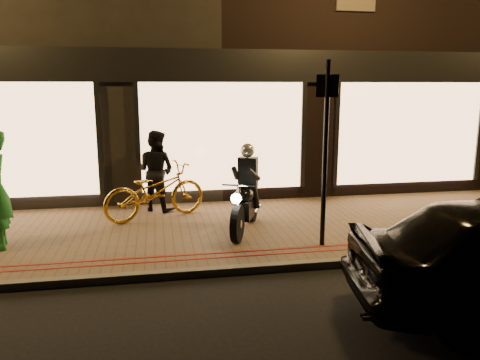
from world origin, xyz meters
name	(u,v)px	position (x,y,z in m)	size (l,w,h in m)	color
ground	(262,274)	(0.00, 0.00, 0.00)	(90.00, 90.00, 0.00)	black
sidewalk	(238,229)	(0.00, 2.00, 0.06)	(50.00, 4.00, 0.12)	brown
kerb_stone	(261,268)	(0.00, 0.05, 0.06)	(50.00, 0.14, 0.12)	#59544C
red_kerb_lines	(254,253)	(0.00, 0.55, 0.12)	(50.00, 0.26, 0.01)	maroon
building_row	(199,37)	(0.00, 8.99, 4.25)	(48.00, 10.11, 8.50)	black
motorcycle	(246,197)	(0.10, 1.76, 0.73)	(0.92, 1.83, 1.59)	black
sign_post	(326,145)	(1.20, 0.74, 1.80)	(0.33, 0.17, 3.00)	black
bicycle_gold	(155,191)	(-1.52, 2.85, 0.67)	(0.73, 2.11, 1.11)	#C18722
person_dark	(156,171)	(-1.49, 3.49, 0.97)	(0.83, 0.64, 1.70)	black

